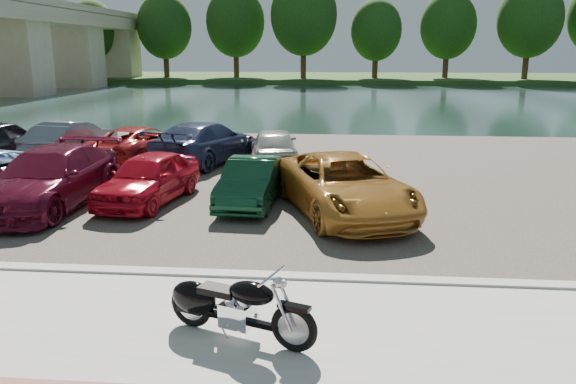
% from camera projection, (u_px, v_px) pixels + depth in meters
% --- Properties ---
extents(ground, '(200.00, 200.00, 0.00)m').
position_uv_depth(ground, '(238.00, 335.00, 8.20)').
color(ground, '#595447').
rests_on(ground, ground).
extents(promenade, '(60.00, 6.00, 0.10)m').
position_uv_depth(promenade, '(225.00, 370.00, 7.22)').
color(promenade, '#B6B3AC').
rests_on(promenade, ground).
extents(kerb, '(60.00, 0.30, 0.14)m').
position_uv_depth(kerb, '(257.00, 277.00, 10.11)').
color(kerb, '#B6B3AC').
rests_on(kerb, ground).
extents(parking_lot, '(60.00, 18.00, 0.04)m').
position_uv_depth(parking_lot, '(295.00, 174.00, 18.82)').
color(parking_lot, '#3F3933').
rests_on(parking_lot, ground).
extents(river, '(120.00, 40.00, 0.00)m').
position_uv_depth(river, '(321.00, 100.00, 46.82)').
color(river, '#192D29').
rests_on(river, ground).
extents(far_bank, '(120.00, 24.00, 0.60)m').
position_uv_depth(far_bank, '(328.00, 78.00, 77.65)').
color(far_bank, '#284619').
rests_on(far_bank, ground).
extents(bridge, '(7.00, 56.00, 8.55)m').
position_uv_depth(bridge, '(1.00, 33.00, 48.83)').
color(bridge, tan).
rests_on(bridge, ground).
extents(far_trees, '(70.25, 10.68, 12.52)m').
position_uv_depth(far_trees, '(363.00, 21.00, 69.52)').
color(far_trees, '#3D2816').
rests_on(far_trees, far_bank).
extents(motorcycle, '(2.24, 1.08, 1.05)m').
position_uv_depth(motorcycle, '(227.00, 305.00, 7.90)').
color(motorcycle, black).
rests_on(motorcycle, promenade).
extents(car_3, '(2.29, 5.33, 1.53)m').
position_uv_depth(car_3, '(50.00, 178.00, 14.60)').
color(car_3, '#550C21').
rests_on(car_3, parking_lot).
extents(car_4, '(2.19, 4.18, 1.36)m').
position_uv_depth(car_4, '(148.00, 178.00, 15.04)').
color(car_4, '#AF0B1C').
rests_on(car_4, parking_lot).
extents(car_5, '(1.47, 3.76, 1.22)m').
position_uv_depth(car_5, '(251.00, 182.00, 14.86)').
color(car_5, '#103E24').
rests_on(car_5, parking_lot).
extents(car_6, '(4.11, 5.82, 1.47)m').
position_uv_depth(car_6, '(344.00, 185.00, 13.98)').
color(car_6, '#B27629').
rests_on(car_6, parking_lot).
extents(car_9, '(2.12, 4.52, 1.43)m').
position_uv_depth(car_9, '(71.00, 140.00, 21.17)').
color(car_9, slate).
rests_on(car_9, parking_lot).
extents(car_10, '(3.16, 5.01, 1.29)m').
position_uv_depth(car_10, '(141.00, 143.00, 20.81)').
color(car_10, '#AD1D1C').
rests_on(car_10, parking_lot).
extents(car_11, '(3.56, 5.63, 1.52)m').
position_uv_depth(car_11, '(205.00, 143.00, 20.26)').
color(car_11, '#2A3253').
rests_on(car_11, parking_lot).
extents(car_12, '(2.20, 4.23, 1.37)m').
position_uv_depth(car_12, '(274.00, 147.00, 19.84)').
color(car_12, '#ACACA8').
rests_on(car_12, parking_lot).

